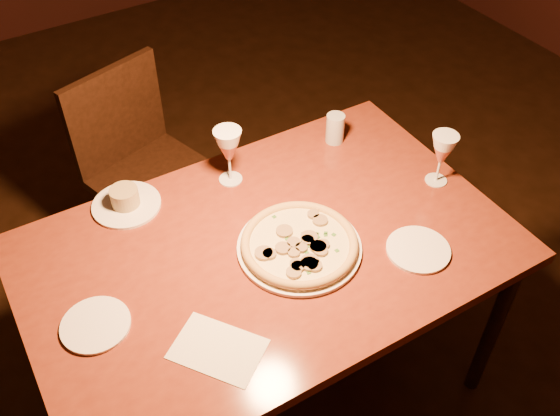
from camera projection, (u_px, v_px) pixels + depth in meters
dining_table at (269, 261)px, 1.91m from camera, size 1.45×0.95×0.77m
chair_far at (144, 165)px, 2.54m from camera, size 0.54×0.54×0.90m
pizza_plate at (299, 244)px, 1.84m from camera, size 0.37×0.37×0.04m
ramekin_saucer at (126, 201)px, 1.97m from camera, size 0.22×0.22×0.07m
wine_glass_far at (229, 156)px, 2.01m from camera, size 0.09×0.09×0.20m
wine_glass_right at (441, 159)px, 2.01m from camera, size 0.09×0.09×0.19m
water_tumbler at (335, 128)px, 2.20m from camera, size 0.06×0.06×0.11m
side_plate_left at (96, 325)px, 1.65m from camera, size 0.19×0.19×0.01m
side_plate_near at (418, 250)px, 1.85m from camera, size 0.19×0.19×0.01m
menu_card at (218, 349)px, 1.60m from camera, size 0.26×0.28×0.00m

